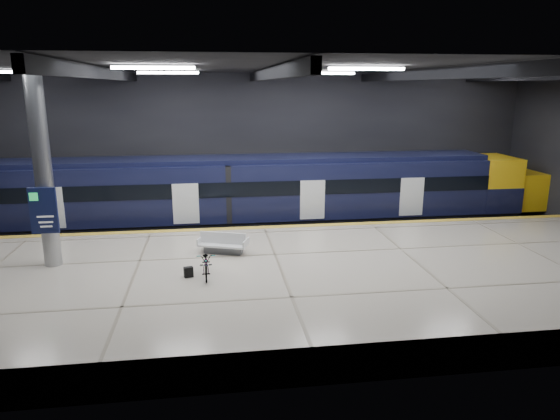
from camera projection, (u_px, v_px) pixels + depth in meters
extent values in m
plane|color=black|center=(272.00, 272.00, 20.18)|extent=(30.00, 30.00, 0.00)
cube|color=black|center=(253.00, 149.00, 26.90)|extent=(30.00, 0.10, 8.00)
cube|color=black|center=(313.00, 234.00, 11.53)|extent=(30.00, 0.10, 8.00)
cube|color=black|center=(271.00, 67.00, 18.25)|extent=(30.00, 16.00, 0.10)
cube|color=black|center=(102.00, 73.00, 17.50)|extent=(0.25, 16.00, 0.40)
cube|color=black|center=(271.00, 74.00, 18.31)|extent=(0.25, 16.00, 0.40)
cube|color=black|center=(426.00, 74.00, 19.11)|extent=(0.25, 16.00, 0.40)
cube|color=white|center=(154.00, 68.00, 15.82)|extent=(2.60, 0.18, 0.10)
cube|color=white|center=(367.00, 69.00, 16.76)|extent=(2.60, 0.18, 0.10)
cube|color=white|center=(557.00, 70.00, 17.70)|extent=(2.60, 0.18, 0.10)
cube|color=white|center=(168.00, 73.00, 21.58)|extent=(2.60, 0.18, 0.10)
cube|color=white|center=(326.00, 73.00, 22.52)|extent=(2.60, 0.18, 0.10)
cube|color=white|center=(471.00, 74.00, 23.46)|extent=(2.60, 0.18, 0.10)
cube|color=beige|center=(280.00, 283.00, 17.65)|extent=(30.00, 11.00, 1.10)
cube|color=gold|center=(264.00, 227.00, 22.56)|extent=(30.00, 0.40, 0.01)
cube|color=gray|center=(260.00, 236.00, 24.76)|extent=(30.00, 0.08, 0.16)
cube|color=gray|center=(257.00, 228.00, 26.14)|extent=(30.00, 0.08, 0.16)
cube|color=black|center=(248.00, 223.00, 25.27)|extent=(24.00, 2.58, 0.80)
cube|color=black|center=(248.00, 189.00, 24.84)|extent=(24.00, 2.80, 2.75)
cube|color=black|center=(247.00, 159.00, 24.47)|extent=(24.00, 2.30, 0.24)
cube|color=black|center=(250.00, 189.00, 23.41)|extent=(24.00, 0.04, 0.70)
cube|color=white|center=(312.00, 200.00, 23.96)|extent=(1.20, 0.05, 1.90)
cube|color=yellow|center=(491.00, 182.00, 26.58)|extent=(2.00, 2.80, 2.75)
ellipsoid|color=yellow|center=(535.00, 190.00, 27.05)|extent=(3.60, 2.52, 1.90)
cube|color=black|center=(497.00, 179.00, 26.58)|extent=(1.60, 2.38, 0.80)
cube|color=#595B60|center=(223.00, 250.00, 19.07)|extent=(1.51, 0.92, 0.27)
cube|color=white|center=(223.00, 244.00, 19.02)|extent=(1.96, 1.34, 0.07)
cube|color=white|center=(223.00, 238.00, 18.96)|extent=(1.72, 0.68, 0.45)
cube|color=white|center=(201.00, 240.00, 19.18)|extent=(0.31, 0.74, 0.27)
cube|color=white|center=(246.00, 243.00, 18.82)|extent=(0.31, 0.74, 0.27)
imported|color=#99999E|center=(206.00, 263.00, 16.68)|extent=(0.62, 1.72, 0.90)
cube|color=black|center=(188.00, 272.00, 16.66)|extent=(0.34, 0.25, 0.35)
cylinder|color=#9EA0A5|center=(43.00, 169.00, 17.05)|extent=(0.60, 0.60, 6.90)
cube|color=#10173E|center=(44.00, 210.00, 16.97)|extent=(0.90, 0.12, 1.60)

